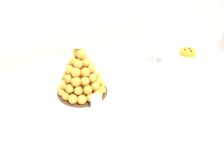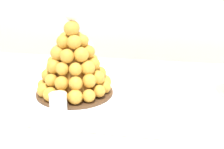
% 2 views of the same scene
% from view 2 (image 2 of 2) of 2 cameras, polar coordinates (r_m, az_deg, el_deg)
% --- Properties ---
extents(buffet_table, '(1.58, 1.01, 0.75)m').
position_cam_2_polar(buffet_table, '(0.99, 5.35, -10.06)').
color(buffet_table, brown).
rests_on(buffet_table, ground_plane).
extents(serving_tray, '(0.68, 0.41, 0.02)m').
position_cam_2_polar(serving_tray, '(1.02, -7.50, -4.38)').
color(serving_tray, white).
rests_on(serving_tray, buffet_table).
extents(croquembouche, '(0.26, 0.26, 0.29)m').
position_cam_2_polar(croquembouche, '(1.01, -7.25, 2.18)').
color(croquembouche, '#4C331E').
rests_on(croquembouche, serving_tray).
extents(dessert_cup_mid_left, '(0.05, 0.05, 0.06)m').
position_cam_2_polar(dessert_cup_mid_left, '(0.91, -10.06, -5.42)').
color(dessert_cup_mid_left, silver).
rests_on(dessert_cup_mid_left, serving_tray).
extents(dessert_cup_centre, '(0.05, 0.05, 0.05)m').
position_cam_2_polar(dessert_cup_centre, '(0.87, 6.92, -6.92)').
color(dessert_cup_centre, silver).
rests_on(dessert_cup_centre, serving_tray).
extents(creme_brulee_ramekin, '(0.09, 0.09, 0.02)m').
position_cam_2_polar(creme_brulee_ramekin, '(1.11, -20.01, -2.48)').
color(creme_brulee_ramekin, white).
rests_on(creme_brulee_ramekin, serving_tray).
extents(wine_glass, '(0.07, 0.07, 0.16)m').
position_cam_2_polar(wine_glass, '(1.13, -5.09, 4.56)').
color(wine_glass, silver).
rests_on(wine_glass, buffet_table).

